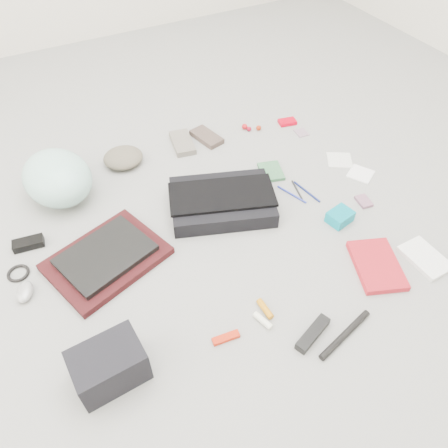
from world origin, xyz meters
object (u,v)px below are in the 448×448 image
laptop (105,255)px  camera_bag (109,365)px  bike_helmet (57,178)px  messenger_bag (222,202)px  accordion_wallet (340,217)px  book_red (377,265)px

laptop → camera_bag: bearing=-123.7°
laptop → bike_helmet: (-0.06, 0.44, 0.06)m
messenger_bag → accordion_wallet: messenger_bag is taller
messenger_bag → bike_helmet: bearing=165.5°
camera_bag → book_red: size_ratio=0.87×
messenger_bag → accordion_wallet: size_ratio=4.30×
laptop → camera_bag: (-0.12, -0.44, 0.03)m
camera_bag → book_red: camera_bag is taller
camera_bag → accordion_wallet: camera_bag is taller
messenger_bag → book_red: messenger_bag is taller
camera_bag → book_red: 1.00m
accordion_wallet → book_red: bearing=-108.1°
laptop → accordion_wallet: bearing=-33.3°
bike_helmet → accordion_wallet: 1.18m
book_red → accordion_wallet: size_ratio=2.45×
laptop → book_red: 1.01m
messenger_bag → book_red: bearing=-37.1°
messenger_bag → camera_bag: (-0.64, -0.50, 0.03)m
messenger_bag → laptop: size_ratio=1.30×
bike_helmet → accordion_wallet: (0.96, -0.68, -0.08)m
bike_helmet → camera_bag: bike_helmet is taller
messenger_bag → accordion_wallet: bearing=-17.3°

